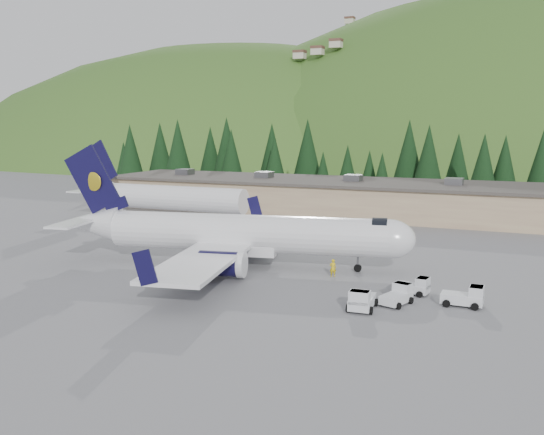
{
  "coord_description": "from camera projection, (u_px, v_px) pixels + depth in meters",
  "views": [
    {
      "loc": [
        24.86,
        -52.48,
        13.88
      ],
      "look_at": [
        0.0,
        6.0,
        4.0
      ],
      "focal_mm": 40.0,
      "sensor_mm": 36.0,
      "label": 1
    }
  ],
  "objects": [
    {
      "name": "ground",
      "position": [
        248.0,
        266.0,
        59.47
      ],
      "size": [
        600.0,
        600.0,
        0.0
      ],
      "primitive_type": "plane",
      "color": "slate"
    },
    {
      "name": "airliner",
      "position": [
        238.0,
        234.0,
        59.2
      ],
      "size": [
        35.49,
        33.5,
        11.81
      ],
      "rotation": [
        0.0,
        0.0,
        0.19
      ],
      "color": "white",
      "rests_on": "ground"
    },
    {
      "name": "second_airliner",
      "position": [
        158.0,
        196.0,
        88.6
      ],
      "size": [
        27.5,
        11.0,
        10.05
      ],
      "color": "white",
      "rests_on": "ground"
    },
    {
      "name": "baggage_tug_a",
      "position": [
        415.0,
        286.0,
        49.66
      ],
      "size": [
        2.96,
        2.01,
        1.49
      ],
      "rotation": [
        0.0,
        0.0,
        -0.14
      ],
      "color": "silver",
      "rests_on": "ground"
    },
    {
      "name": "baggage_tug_b",
      "position": [
        466.0,
        297.0,
        46.34
      ],
      "size": [
        3.12,
        1.9,
        1.66
      ],
      "rotation": [
        0.0,
        0.0,
        -0.01
      ],
      "color": "silver",
      "rests_on": "ground"
    },
    {
      "name": "baggage_tug_c",
      "position": [
        398.0,
        295.0,
        46.98
      ],
      "size": [
        2.41,
        3.18,
        1.53
      ],
      "rotation": [
        0.0,
        0.0,
        1.26
      ],
      "color": "silver",
      "rests_on": "ground"
    },
    {
      "name": "terminal_building",
      "position": [
        322.0,
        196.0,
        95.55
      ],
      "size": [
        71.0,
        17.0,
        6.1
      ],
      "color": "#A18163",
      "rests_on": "ground"
    },
    {
      "name": "baggage_tug_d",
      "position": [
        361.0,
        300.0,
        45.33
      ],
      "size": [
        2.11,
        3.3,
        1.71
      ],
      "rotation": [
        0.0,
        0.0,
        -1.51
      ],
      "color": "silver",
      "rests_on": "ground"
    },
    {
      "name": "ramp_worker",
      "position": [
        333.0,
        268.0,
        55.29
      ],
      "size": [
        0.72,
        0.64,
        1.66
      ],
      "primitive_type": "imported",
      "rotation": [
        0.0,
        0.0,
        3.63
      ],
      "color": "yellow",
      "rests_on": "ground"
    },
    {
      "name": "tree_line",
      "position": [
        355.0,
        157.0,
        115.32
      ],
      "size": [
        112.05,
        17.53,
        14.33
      ],
      "color": "black",
      "rests_on": "ground"
    }
  ]
}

